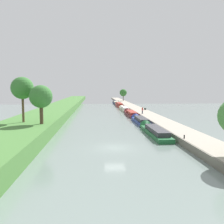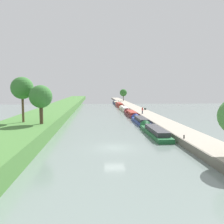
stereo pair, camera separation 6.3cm
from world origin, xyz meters
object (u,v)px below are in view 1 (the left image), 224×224
Objects in this scene: narrowboat_blue at (140,120)px; person_walking at (142,110)px; narrowboat_maroon at (131,113)px; narrowboat_red at (119,105)px; narrowboat_green at (154,131)px; park_bench at (145,108)px; mooring_bollard_near at (184,137)px; mooring_bollard_far at (118,101)px; narrowboat_cream at (124,109)px; narrowboat_navy at (116,103)px.

narrowboat_blue is 7.07× the size of person_walking.
narrowboat_red is (0.00, 30.97, 0.12)m from narrowboat_maroon.
park_bench is at bearing 80.33° from narrowboat_green.
narrowboat_red is (0.06, 44.52, 0.13)m from narrowboat_blue.
mooring_bollard_near is (1.84, -33.71, 0.57)m from narrowboat_maroon.
mooring_bollard_near is 40.86m from park_bench.
narrowboat_red reaches higher than mooring_bollard_far.
person_walking reaches higher than mooring_bollard_far.
mooring_bollard_near is (1.90, -20.15, 0.58)m from narrowboat_blue.
narrowboat_blue is 0.87× the size of narrowboat_maroon.
mooring_bollard_near is (1.90, -48.17, 0.57)m from narrowboat_cream.
narrowboat_green is 0.86× the size of narrowboat_cream.
narrowboat_cream is 9.29m from park_bench.
narrowboat_maroon is at bearing -89.77° from narrowboat_cream.
mooring_bollard_near is (-0.51, -29.60, -0.65)m from person_walking.
narrowboat_blue is 28.02m from narrowboat_cream.
person_walking reaches higher than park_bench.
person_walking reaches higher than narrowboat_green.
narrowboat_navy is at bearing 89.89° from narrowboat_red.
person_walking reaches higher than narrowboat_navy.
narrowboat_blue is (0.20, 12.75, -0.01)m from narrowboat_green.
narrowboat_blue is at bearing -91.62° from mooring_bollard_far.
narrowboat_maroon is (0.05, 13.56, 0.01)m from narrowboat_blue.
narrowboat_blue is 44.52m from narrowboat_red.
narrowboat_green is 0.85× the size of narrowboat_red.
park_bench is (5.42, -23.97, 0.57)m from narrowboat_red.
mooring_bollard_near is at bearing -87.74° from narrowboat_cream.
narrowboat_maroon reaches higher than mooring_bollard_far.
narrowboat_green is 8.02× the size of person_walking.
narrowboat_navy is (0.09, 32.09, -0.02)m from narrowboat_cream.
narrowboat_maroon is 4.88m from person_walking.
park_bench reaches higher than narrowboat_navy.
narrowboat_maroon is at bearing -127.78° from park_bench.
narrowboat_maroon is 8.18× the size of person_walking.
mooring_bollard_near reaches higher than narrowboat_navy.
mooring_bollard_far is at bearing 75.13° from narrowboat_navy.
narrowboat_maroon is (0.25, 26.31, 0.00)m from narrowboat_green.
park_bench is (5.39, -39.56, 0.72)m from narrowboat_navy.
narrowboat_red is at bearing 89.99° from narrowboat_maroon.
person_walking reaches higher than narrowboat_maroon.
narrowboat_blue is at bearing -90.08° from narrowboat_navy.
narrowboat_red is 24.58m from park_bench.
park_bench is (5.42, 7.00, 0.70)m from narrowboat_maroon.
person_walking is 11.53m from park_bench.
mooring_bollard_near is at bearing -86.87° from narrowboat_maroon.
narrowboat_maroon is 30.16× the size of mooring_bollard_near.
mooring_bollard_near is at bearing -88.37° from narrowboat_red.
person_walking is 57.48m from mooring_bollard_far.
mooring_bollard_far is at bearing 88.38° from narrowboat_blue.
narrowboat_maroon reaches higher than narrowboat_green.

